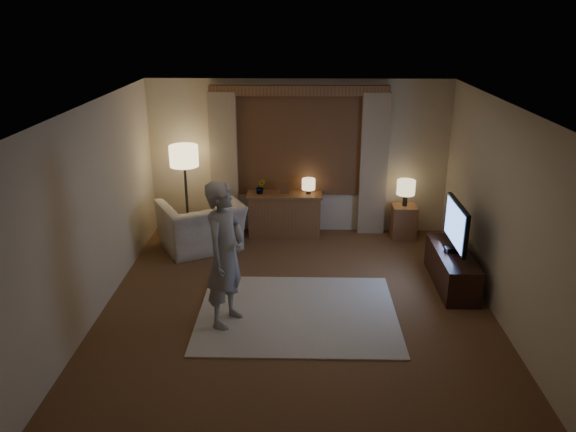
{
  "coord_description": "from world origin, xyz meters",
  "views": [
    {
      "loc": [
        0.04,
        -6.43,
        3.63
      ],
      "look_at": [
        -0.13,
        0.6,
        1.04
      ],
      "focal_mm": 35.0,
      "sensor_mm": 36.0,
      "label": 1
    }
  ],
  "objects_px": {
    "side_table": "(403,221)",
    "tv_stand": "(452,268)",
    "sideboard": "(285,215)",
    "armchair": "(202,226)",
    "person": "(225,254)"
  },
  "relations": [
    {
      "from": "sideboard",
      "to": "person",
      "type": "bearing_deg",
      "value": -102.03
    },
    {
      "from": "sideboard",
      "to": "armchair",
      "type": "distance_m",
      "value": 1.45
    },
    {
      "from": "armchair",
      "to": "side_table",
      "type": "distance_m",
      "value": 3.37
    },
    {
      "from": "armchair",
      "to": "side_table",
      "type": "xyz_separation_m",
      "value": [
        3.32,
        0.57,
        -0.11
      ]
    },
    {
      "from": "side_table",
      "to": "tv_stand",
      "type": "relative_size",
      "value": 0.4
    },
    {
      "from": "side_table",
      "to": "person",
      "type": "height_order",
      "value": "person"
    },
    {
      "from": "armchair",
      "to": "tv_stand",
      "type": "distance_m",
      "value": 3.88
    },
    {
      "from": "armchair",
      "to": "person",
      "type": "xyz_separation_m",
      "value": [
        0.69,
        -2.27,
        0.53
      ]
    },
    {
      "from": "armchair",
      "to": "person",
      "type": "relative_size",
      "value": 0.67
    },
    {
      "from": "sideboard",
      "to": "side_table",
      "type": "xyz_separation_m",
      "value": [
        2.01,
        -0.05,
        -0.07
      ]
    },
    {
      "from": "sideboard",
      "to": "tv_stand",
      "type": "bearing_deg",
      "value": -37.26
    },
    {
      "from": "side_table",
      "to": "tv_stand",
      "type": "height_order",
      "value": "side_table"
    },
    {
      "from": "sideboard",
      "to": "side_table",
      "type": "height_order",
      "value": "sideboard"
    },
    {
      "from": "sideboard",
      "to": "tv_stand",
      "type": "distance_m",
      "value": 2.99
    },
    {
      "from": "armchair",
      "to": "side_table",
      "type": "relative_size",
      "value": 2.14
    }
  ]
}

